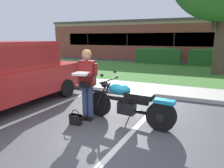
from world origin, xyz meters
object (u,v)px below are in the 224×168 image
object	(u,v)px
handbag	(75,118)
hedge_left	(158,56)
motorcycle	(131,104)
parked_suv_adjacent	(6,74)
hedge_center_left	(214,57)
brick_building	(179,40)
rider_person	(87,79)

from	to	relation	value
handbag	hedge_left	size ratio (longest dim) A/B	0.11
motorcycle	handbag	xyz separation A→B (m)	(-1.16, -0.56, -0.34)
handbag	parked_suv_adjacent	size ratio (longest dim) A/B	0.07
hedge_left	hedge_center_left	world-z (taller)	same
handbag	hedge_left	distance (m)	11.70
brick_building	rider_person	bearing A→B (deg)	-91.70
hedge_left	hedge_center_left	bearing A→B (deg)	0.00
motorcycle	rider_person	xyz separation A→B (m)	(-1.04, -0.20, 0.53)
motorcycle	hedge_left	bearing A→B (deg)	96.96
motorcycle	hedge_center_left	distance (m)	11.38
handbag	parked_suv_adjacent	bearing A→B (deg)	172.22
parked_suv_adjacent	hedge_left	size ratio (longest dim) A/B	1.51
rider_person	hedge_center_left	bearing A→B (deg)	73.02
hedge_center_left	motorcycle	bearing A→B (deg)	-102.24
hedge_left	brick_building	bearing A→B (deg)	83.07
handbag	hedge_left	xyz separation A→B (m)	(-0.20, 11.68, 0.51)
motorcycle	hedge_left	xyz separation A→B (m)	(-1.36, 11.12, 0.17)
parked_suv_adjacent	hedge_left	world-z (taller)	parked_suv_adjacent
parked_suv_adjacent	motorcycle	bearing A→B (deg)	3.39
hedge_center_left	brick_building	distance (m)	7.76
parked_suv_adjacent	brick_building	distance (m)	18.74
parked_suv_adjacent	brick_building	xyz separation A→B (m)	(3.19, 18.45, 0.81)
brick_building	hedge_center_left	bearing A→B (deg)	-67.75
handbag	parked_suv_adjacent	distance (m)	2.68
handbag	parked_suv_adjacent	world-z (taller)	parked_suv_adjacent
hedge_left	hedge_center_left	distance (m)	3.77
handbag	hedge_center_left	size ratio (longest dim) A/B	0.11
parked_suv_adjacent	hedge_left	bearing A→B (deg)	78.40
motorcycle	handbag	bearing A→B (deg)	-154.05
motorcycle	brick_building	xyz separation A→B (m)	(-0.49, 18.23, 1.28)
rider_person	handbag	xyz separation A→B (m)	(-0.12, -0.37, -0.86)
rider_person	parked_suv_adjacent	size ratio (longest dim) A/B	0.34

